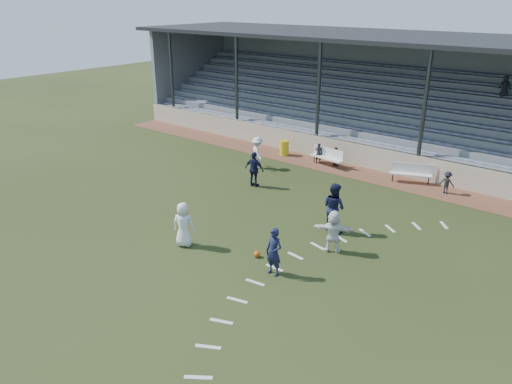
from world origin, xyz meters
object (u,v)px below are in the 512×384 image
trash_bin (284,148)px  player_white_lead (183,225)px  football (257,254)px  player_navy_lead (274,252)px  bench_right (412,171)px  bench_left (328,155)px

trash_bin → player_white_lead: size_ratio=0.50×
football → player_navy_lead: bearing=-25.2°
trash_bin → player_white_lead: 11.95m
bench_right → player_white_lead: bearing=-131.2°
bench_right → trash_bin: bench_right is taller
football → player_white_lead: size_ratio=0.14×
bench_right → football: (-1.17, -10.69, -0.47)m
bench_left → football: (3.44, -10.32, -0.47)m
player_navy_lead → bench_right: bearing=91.3°
bench_left → bench_right: 4.62m
bench_right → football: bearing=-119.3°
bench_right → bench_left: bearing=161.5°
trash_bin → player_navy_lead: player_navy_lead is taller
bench_left → football: 10.89m
bench_right → player_navy_lead: 11.24m
bench_right → player_white_lead: size_ratio=1.18×
player_white_lead → trash_bin: bearing=-97.5°
football → bench_right: bearing=83.8°
bench_right → player_white_lead: 12.29m
bench_left → player_white_lead: player_white_lead is taller
bench_left → trash_bin: size_ratio=2.42×
bench_right → trash_bin: bearing=159.5°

